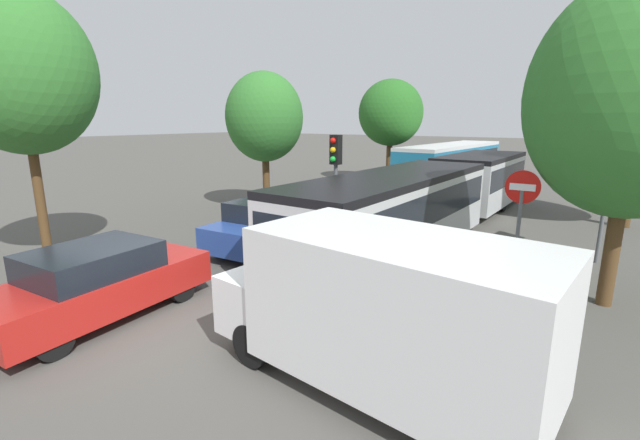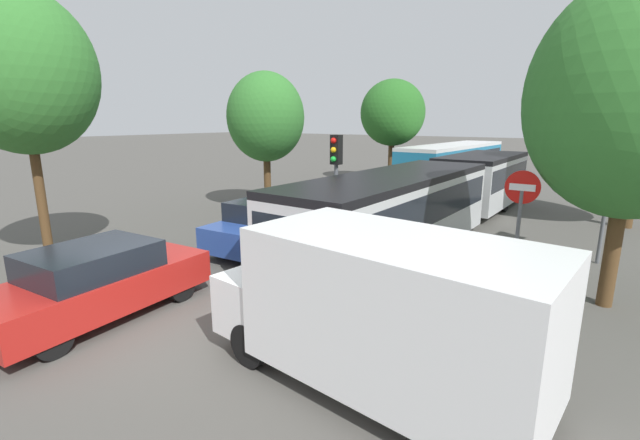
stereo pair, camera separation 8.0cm
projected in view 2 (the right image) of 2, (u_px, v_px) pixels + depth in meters
ground_plane at (160, 331)px, 7.97m from camera, size 200.00×200.00×0.00m
articulated_bus at (439, 193)px, 14.76m from camera, size 2.87×16.08×2.38m
city_bus_rear at (453, 161)px, 26.51m from camera, size 3.16×11.26×2.39m
queued_car_red at (98, 281)px, 8.39m from camera, size 2.07×4.33×1.47m
queued_car_blue at (272, 223)px, 13.01m from camera, size 2.15×4.51×1.53m
queued_car_black at (356, 199)px, 17.12m from camera, size 2.10×4.40×1.49m
white_van at (381, 308)px, 6.04m from camera, size 5.17×2.44×2.31m
traffic_light at (336, 165)px, 13.19m from camera, size 0.34×0.37×3.40m
no_entry_sign at (519, 215)px, 9.03m from camera, size 0.70×0.08×2.82m
direction_sign_post at (611, 170)px, 11.16m from camera, size 0.27×1.39×3.60m
tree_left_near at (25, 77)px, 10.62m from camera, size 3.51×3.51×7.01m
tree_left_mid at (266, 120)px, 18.08m from camera, size 3.25×3.25×5.82m
tree_left_far at (393, 113)px, 26.15m from camera, size 3.93×3.93×6.28m
tree_right_near at (637, 98)px, 8.12m from camera, size 4.01×4.01×6.61m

